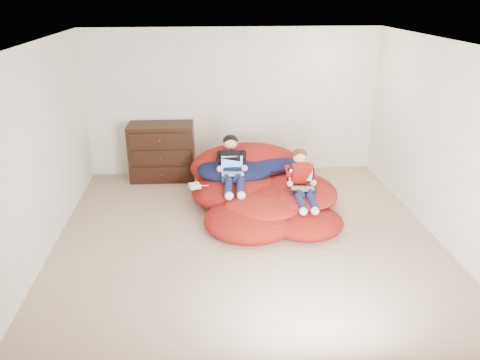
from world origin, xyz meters
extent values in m
cube|color=tan|center=(0.00, 0.00, -0.12)|extent=(5.10, 5.10, 0.25)
cube|color=white|center=(0.00, 2.51, 1.25)|extent=(5.10, 0.02, 2.50)
cube|color=white|center=(0.00, -2.51, 1.25)|extent=(5.10, 0.02, 2.50)
cube|color=white|center=(-2.51, 0.00, 1.25)|extent=(0.02, 5.10, 2.50)
cube|color=white|center=(2.51, 0.00, 1.25)|extent=(0.02, 5.10, 2.50)
cube|color=white|center=(0.00, 0.00, 2.51)|extent=(5.10, 5.10, 0.02)
cube|color=black|center=(-1.24, 2.22, 0.49)|extent=(1.10, 0.58, 0.98)
cube|color=black|center=(-1.24, 1.94, 0.20)|extent=(0.98, 0.05, 0.23)
cylinder|color=#4C3F26|center=(-1.24, 1.92, 0.20)|extent=(0.03, 0.06, 0.03)
cube|color=black|center=(-1.24, 1.94, 0.49)|extent=(0.98, 0.05, 0.23)
cylinder|color=#4C3F26|center=(-1.24, 1.92, 0.49)|extent=(0.03, 0.06, 0.03)
cube|color=black|center=(-1.24, 1.94, 0.78)|extent=(0.98, 0.05, 0.23)
cylinder|color=#4C3F26|center=(-1.24, 1.92, 0.78)|extent=(0.03, 0.06, 0.03)
ellipsoid|color=#A71912|center=(-0.03, 1.05, 0.22)|extent=(1.44, 1.29, 0.52)
ellipsoid|color=#A71912|center=(0.81, 0.97, 0.20)|extent=(1.32, 1.29, 0.48)
ellipsoid|color=#A71912|center=(0.48, 0.56, 0.18)|extent=(1.49, 1.19, 0.48)
ellipsoid|color=#A71912|center=(0.07, 0.22, 0.14)|extent=(1.30, 1.19, 0.43)
ellipsoid|color=#A71912|center=(0.80, 0.12, 0.13)|extent=(1.05, 0.96, 0.34)
ellipsoid|color=#A71912|center=(0.15, 1.58, 0.40)|extent=(1.82, 0.80, 0.80)
ellipsoid|color=#121840|center=(-0.06, 1.29, 0.48)|extent=(1.19, 0.97, 0.30)
ellipsoid|color=#121840|center=(0.47, 1.41, 0.52)|extent=(0.99, 0.69, 0.24)
ellipsoid|color=#B02219|center=(0.83, 0.56, 0.34)|extent=(1.04, 1.04, 0.19)
ellipsoid|color=#B02219|center=(0.26, 0.35, 0.30)|extent=(1.09, 0.98, 0.20)
ellipsoid|color=white|center=(-0.06, 1.74, 0.62)|extent=(0.49, 0.31, 0.31)
cube|color=black|center=(-0.12, 1.18, 0.65)|extent=(0.34, 0.43, 0.43)
sphere|color=#EBB28F|center=(-0.12, 1.32, 0.89)|extent=(0.21, 0.21, 0.21)
ellipsoid|color=black|center=(-0.12, 1.35, 0.93)|extent=(0.23, 0.22, 0.17)
cylinder|color=#141C40|center=(-0.21, 0.89, 0.51)|extent=(0.18, 0.35, 0.19)
cylinder|color=#141C40|center=(-0.21, 0.59, 0.48)|extent=(0.15, 0.33, 0.21)
sphere|color=white|center=(-0.21, 0.42, 0.42)|extent=(0.12, 0.12, 0.12)
cylinder|color=#141C40|center=(-0.04, 0.89, 0.51)|extent=(0.18, 0.35, 0.19)
cylinder|color=#141C40|center=(-0.04, 0.59, 0.48)|extent=(0.15, 0.33, 0.21)
sphere|color=white|center=(-0.04, 0.42, 0.42)|extent=(0.12, 0.12, 0.12)
cube|color=red|center=(0.82, 0.62, 0.60)|extent=(0.30, 0.32, 0.42)
sphere|color=#EBB28F|center=(0.82, 0.71, 0.86)|extent=(0.19, 0.19, 0.19)
ellipsoid|color=#452912|center=(0.82, 0.73, 0.89)|extent=(0.21, 0.20, 0.16)
cylinder|color=#141C40|center=(0.74, 0.40, 0.45)|extent=(0.16, 0.32, 0.17)
cylinder|color=#141C40|center=(0.74, 0.12, 0.42)|extent=(0.14, 0.31, 0.20)
sphere|color=white|center=(0.74, -0.03, 0.37)|extent=(0.11, 0.11, 0.11)
cylinder|color=#141C40|center=(0.89, 0.40, 0.45)|extent=(0.16, 0.32, 0.17)
cylinder|color=#141C40|center=(0.89, 0.12, 0.42)|extent=(0.14, 0.31, 0.20)
sphere|color=white|center=(0.89, -0.03, 0.37)|extent=(0.11, 0.11, 0.11)
cube|color=white|center=(-0.12, 0.90, 0.57)|extent=(0.32, 0.23, 0.01)
cube|color=gray|center=(-0.12, 0.89, 0.58)|extent=(0.27, 0.13, 0.00)
cube|color=white|center=(-0.12, 1.04, 0.69)|extent=(0.32, 0.07, 0.22)
cube|color=#4384E6|center=(-0.12, 1.03, 0.69)|extent=(0.28, 0.05, 0.18)
cube|color=black|center=(0.82, 0.41, 0.50)|extent=(0.41, 0.31, 0.01)
cube|color=gray|center=(0.82, 0.40, 0.51)|extent=(0.33, 0.19, 0.00)
cube|color=black|center=(0.82, 0.58, 0.63)|extent=(0.38, 0.16, 0.25)
cube|color=#53A1C3|center=(0.82, 0.57, 0.64)|extent=(0.33, 0.12, 0.20)
cube|color=white|center=(-0.68, 0.82, 0.42)|extent=(0.19, 0.19, 0.06)
camera|label=1|loc=(-0.56, -5.45, 3.06)|focal=35.00mm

